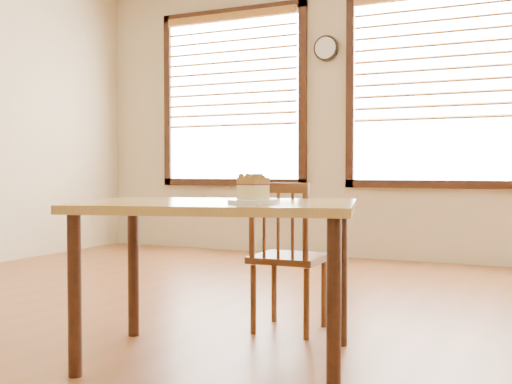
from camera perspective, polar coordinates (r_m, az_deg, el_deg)
ground at (r=2.88m, az=-5.86°, el=-16.23°), size 8.00×8.00×0.00m
window_left at (r=7.19m, az=-2.14°, el=9.27°), size 1.76×0.10×1.96m
window_right at (r=6.46m, az=15.64°, el=10.02°), size 1.76×0.10×1.96m
wall_clock at (r=6.79m, az=6.24°, el=12.60°), size 0.26×0.05×0.26m
cafe_table_main at (r=3.02m, az=-3.32°, el=-2.63°), size 1.44×1.15×0.75m
cafe_chair_main at (r=3.57m, az=2.78°, el=-5.68°), size 0.39×0.39×0.84m
plate at (r=2.84m, az=-0.26°, el=-0.87°), size 0.23×0.23×0.02m
cake_slice at (r=2.84m, az=-0.30°, el=0.48°), size 0.15×0.13×0.12m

